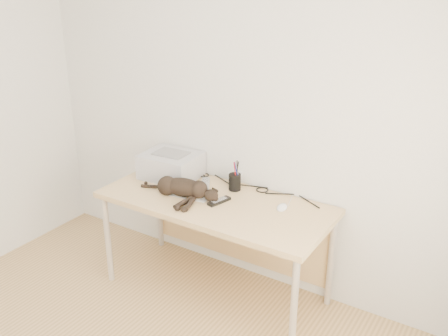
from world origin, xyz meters
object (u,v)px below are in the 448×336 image
Objects in this scene: mouse at (282,206)px; mug at (235,179)px; desk at (222,213)px; pen_cup at (235,182)px; printer at (171,165)px; cat at (181,188)px.

mug is at bearing 151.77° from mouse.
pen_cup is at bearing 79.27° from desk.
mug is at bearing 119.59° from pen_cup.
cat is (0.27, -0.24, -0.03)m from printer.
mouse is (0.45, -0.14, -0.03)m from mug.
desk is 0.24m from pen_cup.
printer is 0.36m from cat.
mouse is (0.42, -0.09, -0.04)m from pen_cup.
cat is at bearing -145.72° from desk.
printer reaches higher than mouse.
printer is 3.76× the size of mouse.
printer is 4.01× the size of mug.
desk is 0.27m from mug.
desk is 7.22× the size of pen_cup.
desk is at bearing -100.73° from pen_cup.
printer is at bearing 167.54° from mouse.
desk is 3.74× the size of printer.
cat is at bearing -173.35° from mouse.
cat is at bearing -122.21° from mug.
mug is at bearing 48.36° from cat.
pen_cup is 1.95× the size of mouse.
pen_cup reaches higher than mug.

